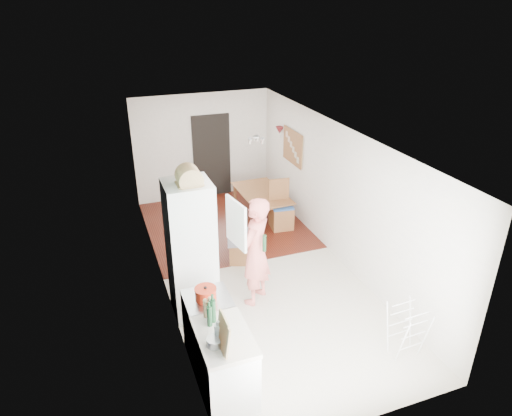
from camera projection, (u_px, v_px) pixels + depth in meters
room_shell at (254, 206)px, 7.72m from camera, size 3.20×7.00×2.50m
floor at (254, 268)px, 8.25m from camera, size 3.20×7.00×0.01m
wood_floor_overlay at (225, 224)px, 9.82m from camera, size 3.20×3.30×0.01m
sage_wall_panel at (184, 247)px, 5.27m from camera, size 0.02×3.00×1.30m
tile_splashback at (199, 324)px, 5.10m from camera, size 0.02×1.90×0.50m
doorway_recess at (212, 156)px, 10.84m from camera, size 0.90×0.04×2.00m
base_cabinet at (225, 367)px, 5.50m from camera, size 0.60×0.90×0.86m
worktop at (224, 337)px, 5.30m from camera, size 0.62×0.92×0.06m
range_cooker at (209, 327)px, 6.13m from camera, size 0.60×0.60×0.88m
cooker_top at (207, 299)px, 5.93m from camera, size 0.60×0.60×0.04m
fridge_housing at (191, 250)px, 6.73m from camera, size 0.66×0.66×2.15m
fridge_door at (236, 223)px, 6.47m from camera, size 0.14×0.56×0.70m
fridge_interior at (210, 218)px, 6.63m from camera, size 0.02×0.52×0.66m
pinboard at (293, 147)px, 9.70m from camera, size 0.03×0.90×0.70m
pinboard_frame at (292, 147)px, 9.69m from camera, size 0.00×0.94×0.74m
wall_sconce at (280, 130)px, 10.15m from camera, size 0.18×0.18×0.16m
person at (255, 243)px, 6.97m from camera, size 0.91×0.89×2.11m
dining_table at (263, 206)px, 10.10m from camera, size 0.79×1.39×0.49m
dining_chair at (282, 206)px, 9.46m from camera, size 0.48×0.48×1.04m
stool at (239, 251)px, 8.36m from camera, size 0.43×0.43×0.43m
grey_drape at (239, 237)px, 8.20m from camera, size 0.52×0.52×0.19m
drying_rack at (407, 331)px, 6.15m from camera, size 0.41×0.37×0.76m
bread_bin at (189, 178)px, 6.18m from camera, size 0.41×0.40×0.19m
red_casserole at (206, 294)px, 5.87m from camera, size 0.34×0.34×0.17m
steel_pan at (215, 342)px, 5.11m from camera, size 0.24×0.24×0.10m
held_bottle at (264, 243)px, 6.82m from camera, size 0.06×0.06×0.27m
bottle_a at (213, 311)px, 5.44m from camera, size 0.08×0.08×0.31m
bottle_b at (209, 316)px, 5.38m from camera, size 0.07×0.07×0.27m
bottle_c at (218, 333)px, 5.15m from camera, size 0.10×0.10×0.22m
pepper_mill_front at (211, 309)px, 5.54m from camera, size 0.08×0.08×0.23m
pepper_mill_back at (206, 310)px, 5.54m from camera, size 0.06×0.06×0.21m
chopping_boards at (223, 334)px, 4.98m from camera, size 0.06×0.31×0.42m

